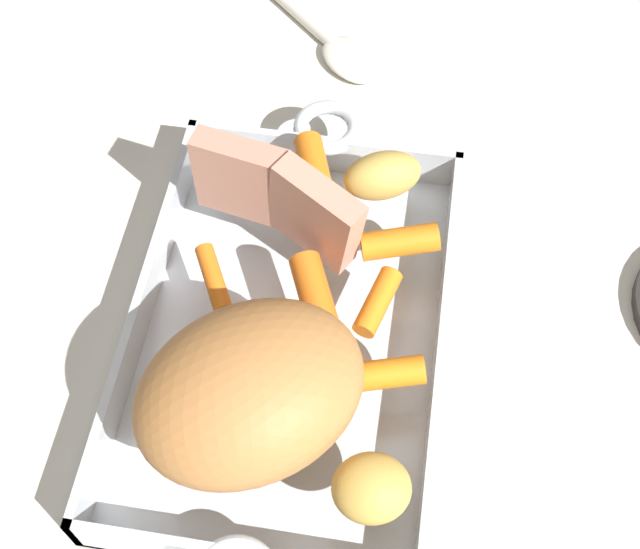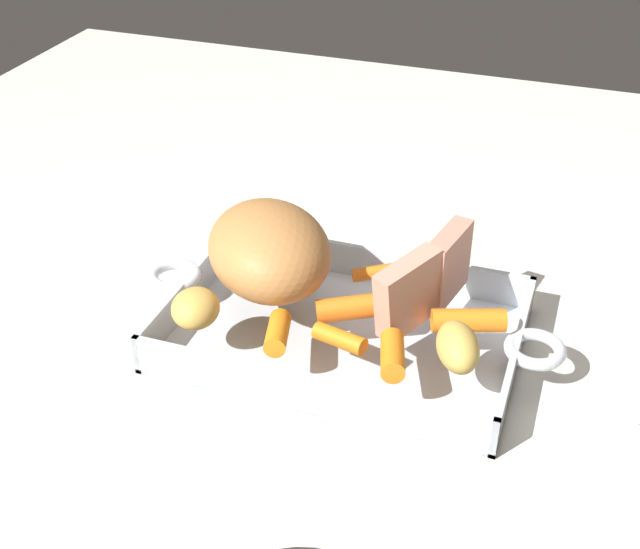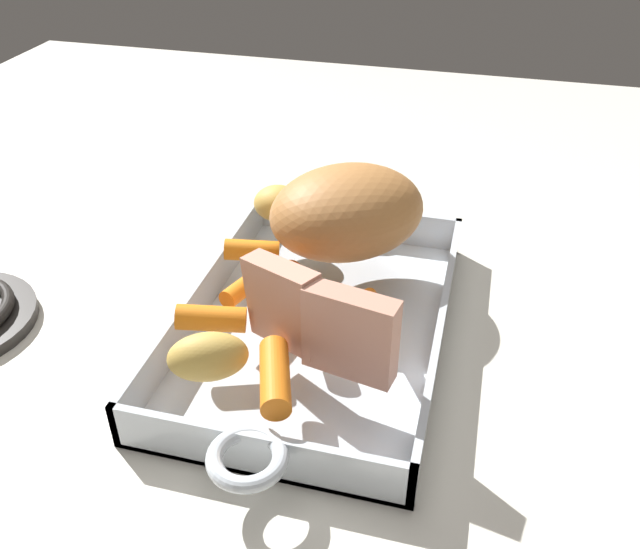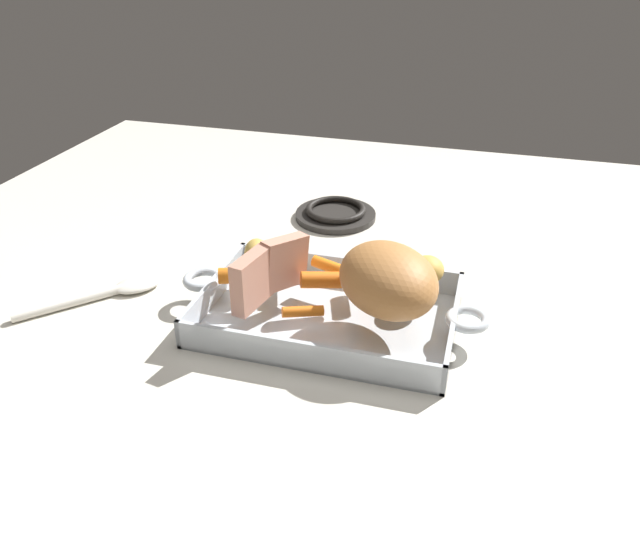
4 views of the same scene
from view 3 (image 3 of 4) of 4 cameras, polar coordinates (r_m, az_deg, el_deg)
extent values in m
plane|color=silver|center=(0.64, -0.25, -4.85)|extent=(1.61, 1.61, 0.00)
cube|color=silver|center=(0.64, -0.25, -4.53)|extent=(0.35, 0.23, 0.01)
cube|color=silver|center=(0.66, -9.79, -1.78)|extent=(0.35, 0.01, 0.04)
cube|color=silver|center=(0.62, 10.01, -4.92)|extent=(0.35, 0.01, 0.04)
cube|color=silver|center=(0.77, 3.02, 4.29)|extent=(0.01, 0.23, 0.04)
cube|color=silver|center=(0.51, -5.35, -14.87)|extent=(0.01, 0.23, 0.04)
torus|color=silver|center=(0.78, 3.32, 5.94)|extent=(0.06, 0.06, 0.01)
torus|color=silver|center=(0.49, -6.13, -15.08)|extent=(0.06, 0.06, 0.01)
ellipsoid|color=#B5763E|center=(0.66, 2.30, 5.32)|extent=(0.19, 0.20, 0.09)
cube|color=tan|center=(0.55, -3.02, -2.52)|extent=(0.06, 0.08, 0.08)
cube|color=tan|center=(0.52, 2.55, -5.03)|extent=(0.03, 0.08, 0.07)
cylinder|color=orange|center=(0.59, 4.88, -3.02)|extent=(0.06, 0.04, 0.02)
cylinder|color=orange|center=(0.58, -9.13, -3.67)|extent=(0.04, 0.06, 0.03)
cylinder|color=orange|center=(0.66, -5.74, 2.02)|extent=(0.03, 0.06, 0.02)
cylinder|color=orange|center=(0.62, -6.37, -1.03)|extent=(0.06, 0.03, 0.02)
cylinder|color=orange|center=(0.52, -3.32, -8.66)|extent=(0.07, 0.04, 0.02)
cylinder|color=orange|center=(0.61, -2.21, -1.17)|extent=(0.07, 0.05, 0.03)
ellipsoid|color=gold|center=(0.53, -9.40, -6.84)|extent=(0.06, 0.07, 0.04)
ellipsoid|color=gold|center=(0.73, -3.58, 6.02)|extent=(0.06, 0.06, 0.04)
camera|label=1|loc=(0.83, 0.41, 47.44)|focal=48.40mm
camera|label=2|loc=(0.85, -66.24, 26.02)|focal=48.12mm
camera|label=4|loc=(0.89, 63.46, 23.79)|focal=35.08mm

